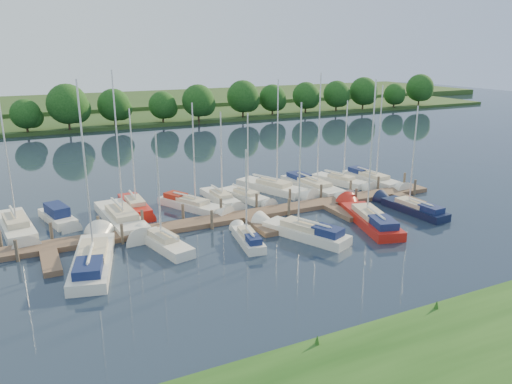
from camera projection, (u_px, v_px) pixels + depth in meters
name	position (u px, v px, depth m)	size (l,w,h in m)	color
ground	(291.00, 250.00, 36.39)	(260.00, 260.00, 0.00)	#192133
near_bank	(469.00, 371.00, 22.55)	(90.00, 10.00, 0.50)	#184212
dock	(249.00, 218.00, 42.63)	(40.00, 6.00, 0.40)	brown
mooring_pilings	(243.00, 210.00, 43.48)	(38.24, 2.84, 2.00)	#473D33
far_shore	(106.00, 118.00, 100.88)	(180.00, 30.00, 0.60)	#203D17
distant_hill	(87.00, 103.00, 122.29)	(220.00, 40.00, 1.40)	#375224
treeline	(114.00, 106.00, 88.44)	(144.69, 9.30, 8.17)	#38281C
sailboat_n_0	(17.00, 229.00, 39.84)	(3.02, 9.05, 11.53)	silver
motorboat	(59.00, 218.00, 42.03)	(2.82, 5.98, 1.89)	silver
sailboat_n_2	(123.00, 221.00, 41.69)	(3.02, 10.40, 13.07)	silver
sailboat_n_3	(136.00, 207.00, 45.25)	(1.78, 7.42, 9.59)	#AF1810
sailboat_n_4	(193.00, 206.00, 45.57)	(4.82, 7.63, 10.01)	silver
sailboat_n_5	(221.00, 199.00, 47.67)	(1.93, 7.01, 8.92)	silver
sailboat_n_6	(247.00, 197.00, 48.21)	(2.99, 6.85, 8.71)	silver
sailboat_n_7	(275.00, 189.00, 50.89)	(5.03, 9.09, 11.71)	silver
sailboat_n_8	(315.00, 187.00, 51.49)	(3.02, 9.85, 12.29)	silver
sailboat_n_9	(342.00, 182.00, 53.58)	(3.59, 7.27, 9.33)	silver
sailboat_n_10	(373.00, 180.00, 54.08)	(2.64, 8.61, 10.85)	silver
sailboat_s_0	(93.00, 260.00, 34.02)	(4.41, 10.25, 12.84)	silver
sailboat_s_1	(163.00, 244.00, 36.87)	(2.87, 6.88, 8.95)	silver
sailboat_s_2	(248.00, 239.00, 37.65)	(2.09, 5.77, 7.50)	silver
sailboat_s_3	(303.00, 233.00, 38.86)	(4.74, 8.27, 10.85)	silver
sailboat_s_4	(369.00, 220.00, 41.81)	(4.37, 9.75, 12.28)	#AF1810
sailboat_s_5	(412.00, 209.00, 44.68)	(2.29, 7.72, 9.81)	black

